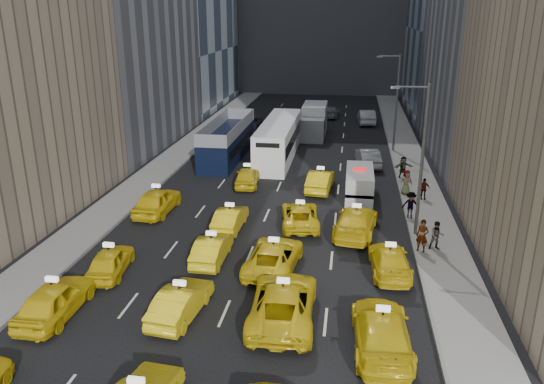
{
  "coord_description": "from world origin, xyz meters",
  "views": [
    {
      "loc": [
        5.13,
        -17.98,
        12.84
      ],
      "look_at": [
        0.51,
        12.95,
        2.0
      ],
      "focal_mm": 35.0,
      "sensor_mm": 36.0,
      "label": 1
    }
  ],
  "objects_px": {
    "nypd_van": "(359,184)",
    "box_truck": "(314,121)",
    "double_decker": "(228,140)",
    "pedestrian_0": "(422,236)",
    "city_bus": "(279,140)"
  },
  "relations": [
    {
      "from": "double_decker",
      "to": "box_truck",
      "type": "distance_m",
      "value": 12.18
    },
    {
      "from": "city_bus",
      "to": "pedestrian_0",
      "type": "height_order",
      "value": "city_bus"
    },
    {
      "from": "city_bus",
      "to": "double_decker",
      "type": "bearing_deg",
      "value": -173.14
    },
    {
      "from": "nypd_van",
      "to": "double_decker",
      "type": "relative_size",
      "value": 0.44
    },
    {
      "from": "pedestrian_0",
      "to": "nypd_van",
      "type": "bearing_deg",
      "value": 132.25
    },
    {
      "from": "box_truck",
      "to": "pedestrian_0",
      "type": "height_order",
      "value": "box_truck"
    },
    {
      "from": "city_bus",
      "to": "pedestrian_0",
      "type": "bearing_deg",
      "value": -62.61
    },
    {
      "from": "city_bus",
      "to": "box_truck",
      "type": "relative_size",
      "value": 1.79
    },
    {
      "from": "nypd_van",
      "to": "double_decker",
      "type": "bearing_deg",
      "value": 147.35
    },
    {
      "from": "nypd_van",
      "to": "box_truck",
      "type": "distance_m",
      "value": 19.47
    },
    {
      "from": "nypd_van",
      "to": "pedestrian_0",
      "type": "distance_m",
      "value": 9.58
    },
    {
      "from": "nypd_van",
      "to": "box_truck",
      "type": "bearing_deg",
      "value": 108.62
    },
    {
      "from": "pedestrian_0",
      "to": "city_bus",
      "type": "bearing_deg",
      "value": 141.14
    },
    {
      "from": "double_decker",
      "to": "pedestrian_0",
      "type": "relative_size",
      "value": 6.41
    },
    {
      "from": "city_bus",
      "to": "nypd_van",
      "type": "bearing_deg",
      "value": -55.54
    }
  ]
}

